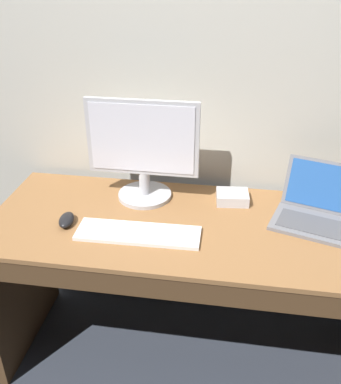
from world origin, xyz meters
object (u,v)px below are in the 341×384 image
Objects in this scene: computer_mouse at (67,220)px; external_drive_box at (232,197)px; wired_keyboard at (138,233)px; external_monitor at (143,153)px; laptop_space_gray at (316,212)px.

computer_mouse is 0.72m from external_drive_box.
computer_mouse reaches higher than wired_keyboard.
external_monitor is 4.36× the size of computer_mouse.
external_drive_box reaches higher than wired_keyboard.
laptop_space_gray reaches higher than wired_keyboard.
laptop_space_gray is 0.76m from external_monitor.
wired_keyboard is 4.45× the size of computer_mouse.
laptop_space_gray is 0.79× the size of wired_keyboard.
wired_keyboard is 0.48m from external_drive_box.
laptop_space_gray is 0.73m from wired_keyboard.
laptop_space_gray is 3.50× the size of computer_mouse.
laptop_space_gray is 0.80× the size of external_monitor.
computer_mouse is 0.79× the size of external_drive_box.
external_drive_box reaches higher than computer_mouse.
computer_mouse is at bearing -135.99° from external_monitor.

